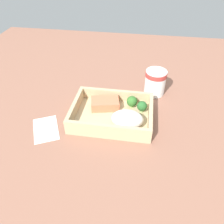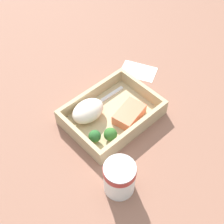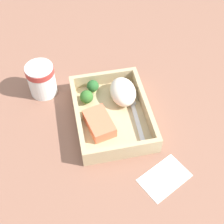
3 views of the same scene
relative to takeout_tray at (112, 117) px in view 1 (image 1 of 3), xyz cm
name	(u,v)px [view 1 (image 1 of 3)]	position (x,y,z in cm)	size (l,w,h in cm)	color
ground_plane	(112,120)	(0.00, 0.00, -1.60)	(160.00, 160.00, 2.00)	#875947
takeout_tray	(112,117)	(0.00, 0.00, 0.00)	(26.26, 19.50, 1.20)	tan
tray_rim	(112,111)	(0.00, 0.00, 2.59)	(26.26, 19.50, 3.99)	tan
salmon_fillet	(105,104)	(-3.04, 4.01, 2.17)	(9.40, 5.91, 3.14)	#E76E4B
mashed_potatoes	(127,119)	(5.42, -4.19, 3.36)	(9.96, 7.04, 5.52)	beige
broccoli_floret_1	(132,101)	(6.04, 5.86, 2.81)	(3.70, 3.70, 4.14)	#7AA254
broccoli_floret_2	(142,106)	(9.61, 3.52, 2.93)	(3.39, 3.39, 4.12)	#89AB63
fork	(106,127)	(-0.94, -6.18, 0.82)	(15.84, 2.29, 0.44)	silver
paper_cup	(155,81)	(13.74, 17.35, 4.76)	(7.90, 7.90, 9.59)	white
receipt_slip	(46,129)	(-20.05, -8.54, -0.48)	(7.45, 11.55, 0.24)	white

